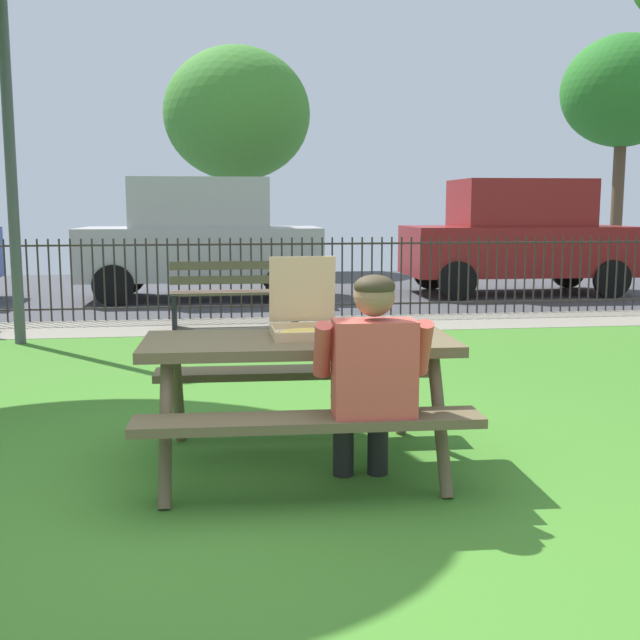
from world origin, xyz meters
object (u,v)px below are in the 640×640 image
object	(u,v)px
picnic_table_foreground	(299,368)
lamp_post_walkway	(8,119)
park_bench_center	(235,295)
parked_car_left	(201,238)
pizza_box_open	(305,320)
adult_at_table	(371,375)
far_tree_midleft	(237,115)
far_tree_center	(623,92)
parked_car_center	(518,236)

from	to	relation	value
picnic_table_foreground	lamp_post_walkway	size ratio (longest dim) A/B	0.46
park_bench_center	parked_car_left	bearing A→B (deg)	97.98
lamp_post_walkway	pizza_box_open	bearing A→B (deg)	-58.77
pizza_box_open	adult_at_table	size ratio (longest dim) A/B	0.39
far_tree_midleft	lamp_post_walkway	bearing A→B (deg)	-105.34
pizza_box_open	parked_car_left	world-z (taller)	parked_car_left
far_tree_midleft	far_tree_center	distance (m)	9.81
parked_car_left	far_tree_center	bearing A→B (deg)	30.07
park_bench_center	parked_car_left	distance (m)	3.31
pizza_box_open	parked_car_center	bearing A→B (deg)	60.83
pizza_box_open	park_bench_center	world-z (taller)	pizza_box_open
park_bench_center	lamp_post_walkway	xyz separation A→B (m)	(-2.43, -0.83, 2.04)
picnic_table_foreground	adult_at_table	distance (m)	0.61
parked_car_left	parked_car_center	world-z (taller)	same
lamp_post_walkway	parked_car_left	world-z (taller)	lamp_post_walkway
far_tree_midleft	park_bench_center	bearing A→B (deg)	-92.24
parked_car_center	far_tree_center	size ratio (longest dim) A/B	0.68
lamp_post_walkway	parked_car_center	world-z (taller)	lamp_post_walkway
parked_car_left	far_tree_center	xyz separation A→B (m)	(10.60, 6.14, 3.38)
picnic_table_foreground	far_tree_center	size ratio (longest dim) A/B	0.32
park_bench_center	far_tree_center	size ratio (longest dim) A/B	0.28
lamp_post_walkway	parked_car_left	bearing A→B (deg)	64.03
pizza_box_open	far_tree_center	size ratio (longest dim) A/B	0.08
pizza_box_open	lamp_post_walkway	xyz separation A→B (m)	(-2.70, 4.46, 1.60)
adult_at_table	parked_car_center	xyz separation A→B (m)	(4.48, 9.16, 0.35)
park_bench_center	far_tree_midleft	size ratio (longest dim) A/B	0.30
picnic_table_foreground	lamp_post_walkway	distance (m)	5.61
picnic_table_foreground	parked_car_center	size ratio (longest dim) A/B	0.47
picnic_table_foreground	parked_car_left	distance (m)	8.68
parked_car_left	far_tree_midleft	xyz separation A→B (m)	(0.82, 6.14, 2.66)
adult_at_table	parked_car_left	size ratio (longest dim) A/B	0.30
picnic_table_foreground	parked_car_center	world-z (taller)	parked_car_center
picnic_table_foreground	park_bench_center	world-z (taller)	park_bench_center
park_bench_center	far_tree_midleft	distance (m)	9.92
far_tree_midleft	far_tree_center	world-z (taller)	far_tree_center
parked_car_center	far_tree_midleft	size ratio (longest dim) A/B	0.75
pizza_box_open	lamp_post_walkway	distance (m)	5.45
picnic_table_foreground	parked_car_left	world-z (taller)	parked_car_left
pizza_box_open	far_tree_midleft	bearing A→B (deg)	89.63
parked_car_left	far_tree_center	size ratio (longest dim) A/B	0.67
park_bench_center	parked_car_center	bearing A→B (deg)	32.71
pizza_box_open	far_tree_center	xyz separation A→B (m)	(9.88, 14.65, 3.54)
pizza_box_open	adult_at_table	world-z (taller)	pizza_box_open
parked_car_left	pizza_box_open	bearing A→B (deg)	-85.13
adult_at_table	lamp_post_walkway	size ratio (longest dim) A/B	0.30
park_bench_center	far_tree_midleft	world-z (taller)	far_tree_midleft
far_tree_center	park_bench_center	bearing A→B (deg)	-137.30
park_bench_center	parked_car_center	world-z (taller)	parked_car_center
picnic_table_foreground	park_bench_center	distance (m)	5.42
lamp_post_walkway	far_tree_midleft	distance (m)	10.64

